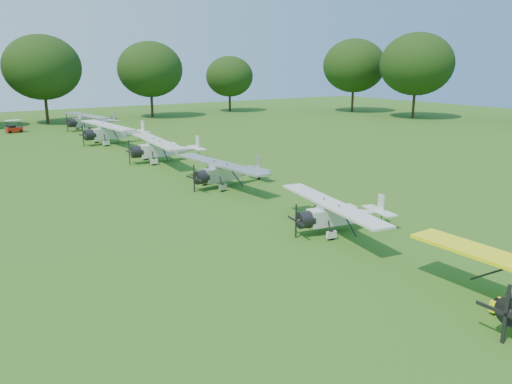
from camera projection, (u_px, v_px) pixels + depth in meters
ground at (286, 214)px, 30.09m from camera, size 160.00×160.00×0.00m
tree_belt at (334, 76)px, 30.10m from camera, size 137.36×130.27×14.52m
aircraft_3 at (339, 212)px, 26.76m from camera, size 5.79×9.16×1.80m
aircraft_4 at (227, 171)px, 36.62m from camera, size 6.27×9.98×1.96m
aircraft_5 at (164, 148)px, 45.74m from camera, size 7.01×11.17×2.20m
aircraft_6 at (113, 131)px, 55.95m from camera, size 7.56×12.05×2.37m
aircraft_7 at (91, 120)px, 67.38m from camera, size 7.21×11.42×2.24m
golf_cart at (14, 128)px, 64.71m from camera, size 2.06×1.45×1.63m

